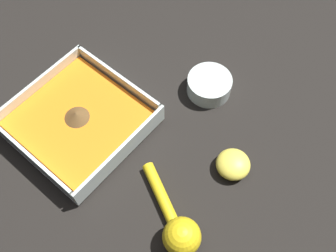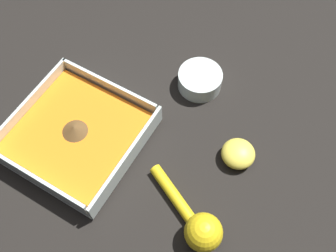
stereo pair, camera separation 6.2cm
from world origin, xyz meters
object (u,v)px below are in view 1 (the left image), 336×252
square_dish (80,122)px  lemon_squeezer (178,229)px  spice_bowl (209,85)px  lemon_half (233,164)px

square_dish → lemon_squeezer: bearing=-98.1°
square_dish → lemon_squeezer: size_ratio=1.37×
spice_bowl → lemon_half: spice_bowl is taller
square_dish → spice_bowl: bearing=-30.9°
square_dish → lemon_squeezer: (-0.04, -0.27, 0.01)m
square_dish → lemon_half: square_dish is taller
lemon_squeezer → spice_bowl: bearing=143.3°
spice_bowl → lemon_half: size_ratio=1.43×
lemon_squeezer → lemon_half: size_ratio=2.69×
spice_bowl → lemon_squeezer: (-0.26, -0.14, 0.01)m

